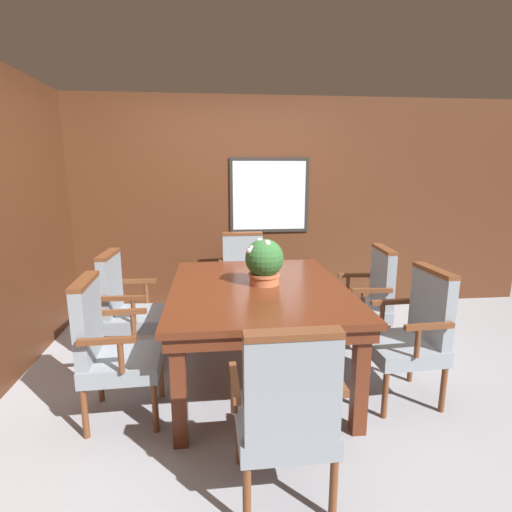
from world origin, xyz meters
TOP-DOWN VIEW (x-y plane):
  - ground_plane at (0.00, 0.00)m, footprint 14.00×14.00m
  - wall_back at (0.00, 1.81)m, footprint 7.20×0.08m
  - dining_table at (0.06, 0.08)m, footprint 1.32×1.70m
  - chair_left_near at (-0.96, -0.33)m, footprint 0.51×0.54m
  - chair_right_near at (1.13, -0.32)m, footprint 0.51×0.54m
  - chair_head_near at (0.06, -1.15)m, footprint 0.53×0.50m
  - chair_right_far at (1.10, 0.46)m, footprint 0.52×0.55m
  - chair_head_far at (0.05, 1.32)m, footprint 0.53×0.50m
  - chair_left_far at (-1.02, 0.48)m, footprint 0.51×0.54m
  - potted_plant at (0.12, 0.12)m, footprint 0.30×0.30m

SIDE VIEW (x-z plane):
  - ground_plane at x=0.00m, z-range 0.00..0.00m
  - chair_left_near at x=-0.96m, z-range 0.03..1.00m
  - chair_right_near at x=1.13m, z-range 0.03..1.00m
  - chair_head_near at x=0.06m, z-range 0.03..1.00m
  - chair_right_far at x=1.10m, z-range 0.03..1.00m
  - chair_head_far at x=0.05m, z-range 0.03..1.00m
  - chair_left_far at x=-1.02m, z-range 0.03..1.00m
  - dining_table at x=0.06m, z-range 0.29..1.07m
  - potted_plant at x=0.12m, z-range 0.77..1.13m
  - wall_back at x=0.00m, z-range 0.00..2.45m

